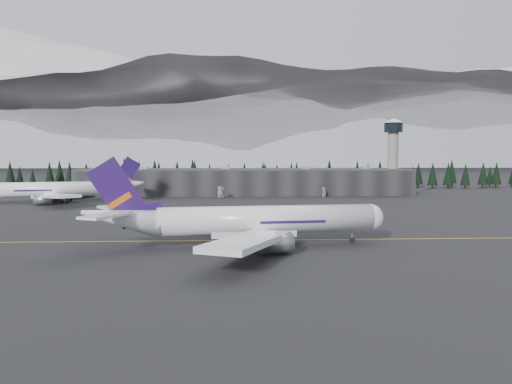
{
  "coord_description": "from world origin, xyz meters",
  "views": [
    {
      "loc": [
        -5.79,
        -101.22,
        18.18
      ],
      "look_at": [
        0.0,
        20.0,
        9.0
      ],
      "focal_mm": 32.0,
      "sensor_mm": 36.0,
      "label": 1
    }
  ],
  "objects_px": {
    "jet_parked": "(63,189)",
    "gse_vehicle_b": "(324,195)",
    "control_tower": "(393,147)",
    "terminal": "(246,182)",
    "jet_main": "(241,221)",
    "gse_vehicle_a": "(220,197)"
  },
  "relations": [
    {
      "from": "jet_parked",
      "to": "gse_vehicle_b",
      "type": "relative_size",
      "value": 13.7
    },
    {
      "from": "control_tower",
      "to": "terminal",
      "type": "bearing_deg",
      "value": -177.71
    },
    {
      "from": "terminal",
      "to": "jet_parked",
      "type": "distance_m",
      "value": 84.55
    },
    {
      "from": "control_tower",
      "to": "jet_main",
      "type": "distance_m",
      "value": 158.79
    },
    {
      "from": "jet_parked",
      "to": "jet_main",
      "type": "bearing_deg",
      "value": 115.44
    },
    {
      "from": "control_tower",
      "to": "jet_main",
      "type": "relative_size",
      "value": 0.6
    },
    {
      "from": "terminal",
      "to": "control_tower",
      "type": "relative_size",
      "value": 4.24
    },
    {
      "from": "gse_vehicle_a",
      "to": "gse_vehicle_b",
      "type": "distance_m",
      "value": 47.84
    },
    {
      "from": "control_tower",
      "to": "jet_main",
      "type": "bearing_deg",
      "value": -120.26
    },
    {
      "from": "control_tower",
      "to": "jet_parked",
      "type": "height_order",
      "value": "control_tower"
    },
    {
      "from": "jet_parked",
      "to": "gse_vehicle_a",
      "type": "distance_m",
      "value": 65.32
    },
    {
      "from": "gse_vehicle_a",
      "to": "jet_main",
      "type": "bearing_deg",
      "value": -108.31
    },
    {
      "from": "jet_main",
      "to": "terminal",
      "type": "bearing_deg",
      "value": 82.09
    },
    {
      "from": "jet_main",
      "to": "gse_vehicle_b",
      "type": "height_order",
      "value": "jet_main"
    },
    {
      "from": "control_tower",
      "to": "jet_parked",
      "type": "xyz_separation_m",
      "value": [
        -150.22,
        -41.6,
        -18.12
      ]
    },
    {
      "from": "terminal",
      "to": "jet_parked",
      "type": "xyz_separation_m",
      "value": [
        -75.22,
        -38.6,
        -1.02
      ]
    },
    {
      "from": "control_tower",
      "to": "gse_vehicle_b",
      "type": "xyz_separation_m",
      "value": [
        -39.39,
        -21.32,
        -22.62
      ]
    },
    {
      "from": "terminal",
      "to": "control_tower",
      "type": "bearing_deg",
      "value": 2.29
    },
    {
      "from": "jet_main",
      "to": "gse_vehicle_b",
      "type": "bearing_deg",
      "value": 64.79
    },
    {
      "from": "control_tower",
      "to": "jet_main",
      "type": "height_order",
      "value": "control_tower"
    },
    {
      "from": "jet_main",
      "to": "jet_parked",
      "type": "xyz_separation_m",
      "value": [
        -70.74,
        94.66,
        0.09
      ]
    },
    {
      "from": "control_tower",
      "to": "gse_vehicle_b",
      "type": "bearing_deg",
      "value": -151.58
    }
  ]
}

